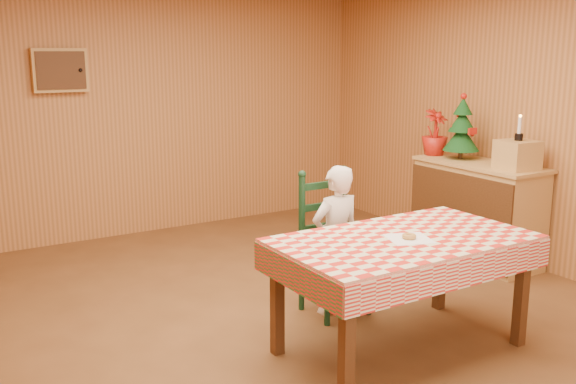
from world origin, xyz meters
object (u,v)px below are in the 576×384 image
(ladder_chair, at_px, (331,246))
(storage_bin, at_px, (443,243))
(seated_child, at_px, (336,240))
(crate, at_px, (517,155))
(shelf_unit, at_px, (477,212))
(christmas_tree, at_px, (462,129))
(dining_table, at_px, (403,249))

(ladder_chair, distance_m, storage_bin, 1.57)
(seated_child, height_order, crate, crate)
(shelf_unit, xyz_separation_m, christmas_tree, (0.01, 0.25, 0.74))
(ladder_chair, height_order, storage_bin, ladder_chair)
(seated_child, bearing_deg, christmas_tree, -162.90)
(christmas_tree, bearing_deg, storage_bin, -152.45)
(ladder_chair, relative_size, storage_bin, 2.70)
(christmas_tree, bearing_deg, seated_child, -162.90)
(ladder_chair, relative_size, christmas_tree, 1.74)
(dining_table, height_order, shelf_unit, shelf_unit)
(shelf_unit, bearing_deg, dining_table, -150.43)
(ladder_chair, xyz_separation_m, storage_bin, (1.50, 0.33, -0.30))
(crate, bearing_deg, shelf_unit, 91.23)
(crate, relative_size, christmas_tree, 0.48)
(ladder_chair, bearing_deg, shelf_unit, 8.21)
(storage_bin, bearing_deg, shelf_unit, -9.57)
(shelf_unit, height_order, crate, crate)
(shelf_unit, distance_m, storage_bin, 0.45)
(crate, xyz_separation_m, christmas_tree, (-0.00, 0.65, 0.16))
(dining_table, relative_size, ladder_chair, 1.53)
(dining_table, bearing_deg, christmas_tree, 34.93)
(dining_table, xyz_separation_m, crate, (1.87, 0.66, 0.37))
(ladder_chair, xyz_separation_m, christmas_tree, (1.87, 0.52, 0.71))
(seated_child, height_order, storage_bin, seated_child)
(seated_child, bearing_deg, crate, 177.71)
(ladder_chair, relative_size, crate, 3.60)
(dining_table, distance_m, shelf_unit, 2.15)
(crate, bearing_deg, seated_child, 177.71)
(crate, bearing_deg, storage_bin, 128.34)
(seated_child, relative_size, storage_bin, 2.82)
(shelf_unit, bearing_deg, christmas_tree, 88.02)
(seated_child, bearing_deg, ladder_chair, -90.00)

